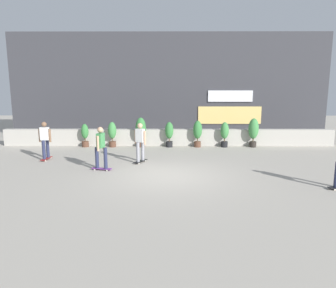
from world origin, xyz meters
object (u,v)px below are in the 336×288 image
Objects in this scene: potted_plant_4 at (198,132)px; potted_plant_6 at (253,130)px; potted_plant_3 at (169,133)px; potted_plant_1 at (112,133)px; skater_far_right at (140,141)px; potted_plant_5 at (225,133)px; skater_mid_plaza at (45,139)px; potted_plant_2 at (141,130)px; potted_plant_0 at (85,134)px; skater_far_left at (101,146)px.

potted_plant_6 is (2.97, 0.00, 0.09)m from potted_plant_4.
potted_plant_6 is (4.49, 0.00, 0.15)m from potted_plant_3.
skater_far_right reaches higher than potted_plant_1.
potted_plant_4 is at bearing 180.00° from potted_plant_5.
potted_plant_3 is 0.79× the size of skater_mid_plaza.
skater_mid_plaza is (-8.40, -3.07, 0.18)m from potted_plant_5.
potted_plant_5 is (6.00, 0.00, -0.00)m from potted_plant_1.
potted_plant_5 is at bearing 40.36° from skater_far_right.
potted_plant_1 is 3.05m from potted_plant_3.
potted_plant_2 is 0.93× the size of skater_mid_plaza.
potted_plant_6 reaches higher than potted_plant_0.
skater_far_right is at bearing -127.62° from potted_plant_4.
skater_mid_plaza is at bearing 173.54° from skater_far_right.
potted_plant_1 is at bearing -180.00° from potted_plant_6.
skater_mid_plaza is 1.00× the size of skater_far_right.
potted_plant_0 is 0.73× the size of skater_far_right.
skater_far_left is at bearing -102.90° from potted_plant_2.
skater_far_left is (-4.13, -4.81, 0.13)m from potted_plant_4.
potted_plant_5 is (7.47, 0.00, 0.09)m from potted_plant_0.
potted_plant_3 is 4.49m from potted_plant_6.
skater_far_left reaches higher than potted_plant_4.
skater_mid_plaza reaches higher than potted_plant_5.
potted_plant_0 is 0.92× the size of potted_plant_5.
potted_plant_5 is (2.95, 0.00, -0.00)m from potted_plant_3.
skater_far_left is (1.89, -4.81, 0.27)m from potted_plant_0.
potted_plant_2 is 1.11× the size of potted_plant_4.
skater_far_left reaches higher than potted_plant_0.
potted_plant_6 is 10.40m from skater_mid_plaza.
potted_plant_6 is (7.54, 0.00, 0.15)m from potted_plant_1.
potted_plant_2 is at bearing 77.10° from skater_far_left.
potted_plant_0 is at bearing 111.50° from skater_far_left.
skater_far_right reaches higher than potted_plant_2.
skater_mid_plaza and skater_far_left have the same top height.
potted_plant_5 is at bearing 0.00° from potted_plant_2.
potted_plant_6 is 6.72m from skater_far_right.
skater_far_left reaches higher than potted_plant_5.
potted_plant_3 is 0.79× the size of skater_far_right.
skater_far_right is (1.83, -3.55, 0.18)m from potted_plant_1.
skater_far_right is at bearing -148.13° from potted_plant_6.
potted_plant_1 is 0.79× the size of skater_mid_plaza.
skater_mid_plaza is 3.32m from skater_far_left.
skater_mid_plaza is at bearing -141.97° from potted_plant_2.
skater_far_left is (0.43, -4.81, 0.18)m from potted_plant_1.
potted_plant_2 is 1.18× the size of potted_plant_3.
potted_plant_2 is at bearing 94.82° from skater_far_right.
skater_mid_plaza is 1.00× the size of skater_far_left.
skater_mid_plaza is at bearing -127.97° from potted_plant_1.
potted_plant_3 is 3.76m from skater_far_right.
potted_plant_4 is 0.84× the size of skater_far_left.
potted_plant_2 is 4.98m from skater_mid_plaza.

